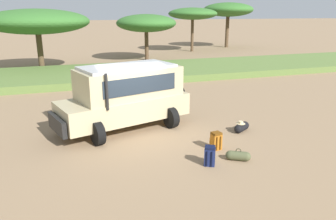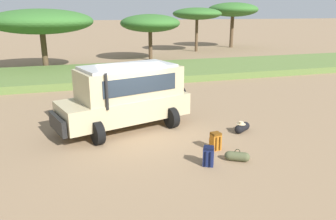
{
  "view_description": "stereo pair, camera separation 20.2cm",
  "coord_description": "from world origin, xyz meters",
  "px_view_note": "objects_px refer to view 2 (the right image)",
  "views": [
    {
      "loc": [
        -2.5,
        -11.29,
        4.38
      ],
      "look_at": [
        1.01,
        -0.7,
        1.0
      ],
      "focal_mm": 35.0,
      "sensor_mm": 36.0,
      "label": 1
    },
    {
      "loc": [
        -2.31,
        -11.35,
        4.38
      ],
      "look_at": [
        1.01,
        -0.7,
        1.0
      ],
      "focal_mm": 35.0,
      "sensor_mm": 36.0,
      "label": 2
    }
  ],
  "objects_px": {
    "acacia_tree_centre_back": "(41,22)",
    "backpack_beside_front_wheel": "(215,141)",
    "backpack_cluster_center": "(208,156)",
    "duffel_bag_low_black_case": "(242,127)",
    "acacia_tree_far_right": "(197,14)",
    "safari_vehicle": "(127,95)",
    "duffel_bag_soft_canvas": "(237,156)",
    "acacia_tree_distant_right": "(233,10)",
    "acacia_tree_right_mid": "(150,23)"
  },
  "relations": [
    {
      "from": "backpack_cluster_center",
      "to": "duffel_bag_soft_canvas",
      "type": "height_order",
      "value": "backpack_cluster_center"
    },
    {
      "from": "safari_vehicle",
      "to": "backpack_beside_front_wheel",
      "type": "height_order",
      "value": "safari_vehicle"
    },
    {
      "from": "backpack_cluster_center",
      "to": "acacia_tree_right_mid",
      "type": "bearing_deg",
      "value": 80.07
    },
    {
      "from": "acacia_tree_far_right",
      "to": "backpack_beside_front_wheel",
      "type": "bearing_deg",
      "value": -110.7
    },
    {
      "from": "acacia_tree_centre_back",
      "to": "backpack_cluster_center",
      "type": "bearing_deg",
      "value": -74.11
    },
    {
      "from": "acacia_tree_centre_back",
      "to": "duffel_bag_soft_canvas",
      "type": "bearing_deg",
      "value": -71.35
    },
    {
      "from": "backpack_beside_front_wheel",
      "to": "acacia_tree_centre_back",
      "type": "distance_m",
      "value": 18.76
    },
    {
      "from": "backpack_cluster_center",
      "to": "duffel_bag_low_black_case",
      "type": "height_order",
      "value": "backpack_cluster_center"
    },
    {
      "from": "safari_vehicle",
      "to": "acacia_tree_right_mid",
      "type": "xyz_separation_m",
      "value": [
        5.43,
        17.56,
        2.02
      ]
    },
    {
      "from": "backpack_beside_front_wheel",
      "to": "acacia_tree_right_mid",
      "type": "xyz_separation_m",
      "value": [
        3.08,
        20.56,
        3.03
      ]
    },
    {
      "from": "duffel_bag_low_black_case",
      "to": "backpack_beside_front_wheel",
      "type": "bearing_deg",
      "value": -144.22
    },
    {
      "from": "safari_vehicle",
      "to": "duffel_bag_low_black_case",
      "type": "relative_size",
      "value": 7.17
    },
    {
      "from": "duffel_bag_soft_canvas",
      "to": "acacia_tree_right_mid",
      "type": "xyz_separation_m",
      "value": [
        2.81,
        21.53,
        3.17
      ]
    },
    {
      "from": "duffel_bag_soft_canvas",
      "to": "duffel_bag_low_black_case",
      "type": "bearing_deg",
      "value": 57.24
    },
    {
      "from": "backpack_cluster_center",
      "to": "acacia_tree_distant_right",
      "type": "distance_m",
      "value": 33.76
    },
    {
      "from": "backpack_cluster_center",
      "to": "acacia_tree_far_right",
      "type": "distance_m",
      "value": 28.87
    },
    {
      "from": "duffel_bag_low_black_case",
      "to": "acacia_tree_distant_right",
      "type": "xyz_separation_m",
      "value": [
        13.79,
        27.12,
        4.34
      ]
    },
    {
      "from": "backpack_cluster_center",
      "to": "duffel_bag_soft_canvas",
      "type": "xyz_separation_m",
      "value": [
        0.97,
        0.03,
        -0.15
      ]
    },
    {
      "from": "backpack_beside_front_wheel",
      "to": "acacia_tree_right_mid",
      "type": "bearing_deg",
      "value": 81.48
    },
    {
      "from": "acacia_tree_right_mid",
      "to": "duffel_bag_soft_canvas",
      "type": "bearing_deg",
      "value": -97.43
    },
    {
      "from": "duffel_bag_low_black_case",
      "to": "acacia_tree_right_mid",
      "type": "distance_m",
      "value": 19.65
    },
    {
      "from": "acacia_tree_right_mid",
      "to": "duffel_bag_low_black_case",
      "type": "bearing_deg",
      "value": -94.13
    },
    {
      "from": "acacia_tree_centre_back",
      "to": "backpack_beside_front_wheel",
      "type": "bearing_deg",
      "value": -71.19
    },
    {
      "from": "backpack_beside_front_wheel",
      "to": "acacia_tree_right_mid",
      "type": "relative_size",
      "value": 0.11
    },
    {
      "from": "backpack_beside_front_wheel",
      "to": "duffel_bag_soft_canvas",
      "type": "relative_size",
      "value": 0.85
    },
    {
      "from": "safari_vehicle",
      "to": "duffel_bag_low_black_case",
      "type": "xyz_separation_m",
      "value": [
        4.03,
        -1.78,
        -1.13
      ]
    },
    {
      "from": "backpack_beside_front_wheel",
      "to": "acacia_tree_far_right",
      "type": "bearing_deg",
      "value": 69.3
    },
    {
      "from": "backpack_cluster_center",
      "to": "duffel_bag_low_black_case",
      "type": "bearing_deg",
      "value": 42.97
    },
    {
      "from": "safari_vehicle",
      "to": "acacia_tree_far_right",
      "type": "height_order",
      "value": "acacia_tree_far_right"
    },
    {
      "from": "acacia_tree_far_right",
      "to": "acacia_tree_distant_right",
      "type": "bearing_deg",
      "value": 24.79
    },
    {
      "from": "duffel_bag_low_black_case",
      "to": "acacia_tree_centre_back",
      "type": "relative_size",
      "value": 0.1
    },
    {
      "from": "backpack_beside_front_wheel",
      "to": "acacia_tree_far_right",
      "type": "height_order",
      "value": "acacia_tree_far_right"
    },
    {
      "from": "acacia_tree_distant_right",
      "to": "backpack_beside_front_wheel",
      "type": "bearing_deg",
      "value": -118.65
    },
    {
      "from": "acacia_tree_far_right",
      "to": "duffel_bag_low_black_case",
      "type": "bearing_deg",
      "value": -108.15
    },
    {
      "from": "safari_vehicle",
      "to": "acacia_tree_centre_back",
      "type": "distance_m",
      "value": 15.1
    },
    {
      "from": "safari_vehicle",
      "to": "acacia_tree_distant_right",
      "type": "bearing_deg",
      "value": 54.87
    },
    {
      "from": "duffel_bag_low_black_case",
      "to": "backpack_cluster_center",
      "type": "bearing_deg",
      "value": -137.03
    },
    {
      "from": "backpack_beside_front_wheel",
      "to": "acacia_tree_centre_back",
      "type": "height_order",
      "value": "acacia_tree_centre_back"
    },
    {
      "from": "safari_vehicle",
      "to": "duffel_bag_soft_canvas",
      "type": "xyz_separation_m",
      "value": [
        2.62,
        -3.97,
        -1.15
      ]
    },
    {
      "from": "backpack_beside_front_wheel",
      "to": "acacia_tree_distant_right",
      "type": "xyz_separation_m",
      "value": [
        15.48,
        28.33,
        4.22
      ]
    },
    {
      "from": "backpack_beside_front_wheel",
      "to": "duffel_bag_soft_canvas",
      "type": "bearing_deg",
      "value": -74.27
    },
    {
      "from": "backpack_cluster_center",
      "to": "acacia_tree_distant_right",
      "type": "bearing_deg",
      "value": 61.13
    },
    {
      "from": "backpack_beside_front_wheel",
      "to": "duffel_bag_low_black_case",
      "type": "height_order",
      "value": "backpack_beside_front_wheel"
    },
    {
      "from": "backpack_beside_front_wheel",
      "to": "acacia_tree_right_mid",
      "type": "distance_m",
      "value": 21.01
    },
    {
      "from": "duffel_bag_soft_canvas",
      "to": "acacia_tree_right_mid",
      "type": "relative_size",
      "value": 0.12
    },
    {
      "from": "duffel_bag_soft_canvas",
      "to": "acacia_tree_centre_back",
      "type": "relative_size",
      "value": 0.09
    },
    {
      "from": "duffel_bag_soft_canvas",
      "to": "acacia_tree_distant_right",
      "type": "distance_m",
      "value": 33.3
    },
    {
      "from": "acacia_tree_far_right",
      "to": "acacia_tree_centre_back",
      "type": "bearing_deg",
      "value": -152.39
    },
    {
      "from": "safari_vehicle",
      "to": "acacia_tree_right_mid",
      "type": "height_order",
      "value": "acacia_tree_right_mid"
    },
    {
      "from": "backpack_beside_front_wheel",
      "to": "acacia_tree_far_right",
      "type": "xyz_separation_m",
      "value": [
        9.7,
        25.66,
        3.79
      ]
    }
  ]
}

